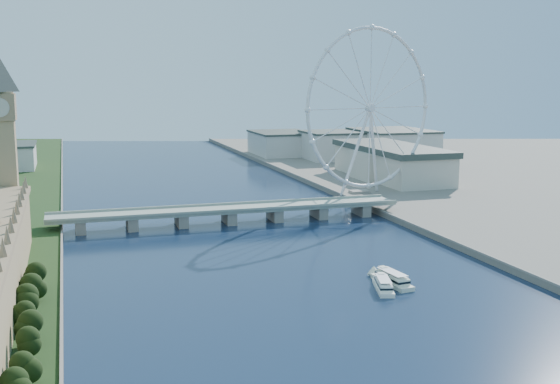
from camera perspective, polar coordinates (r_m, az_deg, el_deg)
name	(u,v)px	position (r m, az deg, el deg)	size (l,w,h in m)	color
tree_row	(13,379)	(213.50, -20.88, -14.01)	(8.06, 216.06, 18.93)	black
big_ben	(2,123)	(402.20, -21.69, 5.24)	(20.02, 20.02, 110.00)	tan
westminster_bridge	(229,213)	(441.08, -4.18, -1.67)	(220.00, 22.00, 9.50)	gray
london_eye	(370,109)	(524.37, 7.33, 6.73)	(113.60, 39.12, 124.30)	silver
county_hall	(391,182)	(621.77, 8.98, 0.84)	(54.00, 144.00, 35.00)	beige
city_skyline	(209,152)	(699.45, -5.83, 3.25)	(505.00, 280.00, 32.00)	beige
tour_boat_near	(383,290)	(308.39, 8.39, -7.88)	(6.67, 26.30, 5.78)	white
tour_boat_far	(392,284)	(317.02, 9.09, -7.42)	(7.31, 28.67, 6.32)	silver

